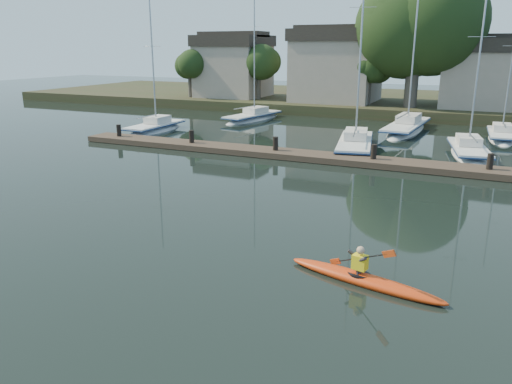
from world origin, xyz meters
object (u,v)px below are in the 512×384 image
at_px(sailboat_5, 253,122).
at_px(sailboat_6, 406,134).
at_px(kayak, 363,277).
at_px(sailboat_3, 468,158).
at_px(sailboat_7, 501,141).
at_px(sailboat_0, 155,133).
at_px(dock, 322,157).
at_px(sailboat_2, 355,152).

relative_size(sailboat_5, sailboat_6, 0.83).
bearing_deg(sailboat_5, kayak, -49.88).
relative_size(sailboat_3, sailboat_6, 0.72).
xyz_separation_m(kayak, sailboat_3, (2.01, 20.13, -0.37)).
xyz_separation_m(sailboat_3, sailboat_7, (1.97, 7.09, 0.01)).
bearing_deg(sailboat_0, sailboat_5, 62.89).
height_order(sailboat_5, sailboat_7, sailboat_5).
bearing_deg(sailboat_3, kayak, -105.60).
relative_size(kayak, sailboat_7, 0.42).
bearing_deg(dock, sailboat_7, 51.51).
xyz_separation_m(kayak, dock, (-5.81, 14.89, 0.02)).
relative_size(sailboat_3, sailboat_7, 1.08).
xyz_separation_m(dock, sailboat_6, (2.94, 13.04, -0.40)).
distance_m(sailboat_0, sailboat_7, 26.26).
distance_m(kayak, sailboat_6, 28.09).
bearing_deg(sailboat_6, kayak, -80.51).
xyz_separation_m(kayak, sailboat_6, (-2.87, 27.94, -0.38)).
relative_size(sailboat_0, sailboat_3, 0.93).
height_order(sailboat_0, sailboat_5, sailboat_5).
xyz_separation_m(kayak, sailboat_2, (-4.86, 19.02, -0.37)).
height_order(sailboat_2, sailboat_5, sailboat_2).
bearing_deg(kayak, sailboat_0, 149.72).
distance_m(dock, sailboat_2, 4.25).
relative_size(sailboat_0, sailboat_5, 0.81).
distance_m(kayak, dock, 15.99).
distance_m(sailboat_0, sailboat_2, 16.33).
relative_size(sailboat_2, sailboat_6, 0.89).
relative_size(kayak, sailboat_5, 0.34).
relative_size(dock, sailboat_7, 2.99).
height_order(dock, sailboat_7, sailboat_7).
height_order(dock, sailboat_0, sailboat_0).
relative_size(sailboat_6, sailboat_7, 1.49).
height_order(sailboat_0, sailboat_6, sailboat_6).
bearing_deg(sailboat_7, sailboat_0, -165.86).
relative_size(sailboat_2, sailboat_3, 1.24).
xyz_separation_m(kayak, sailboat_5, (-16.70, 28.67, -0.36)).
bearing_deg(sailboat_6, sailboat_7, -2.42).
xyz_separation_m(sailboat_3, sailboat_5, (-18.71, 8.55, 0.01)).
bearing_deg(sailboat_2, kayak, -86.43).
bearing_deg(dock, sailboat_3, 33.78).
bearing_deg(sailboat_0, sailboat_2, -2.98).
bearing_deg(sailboat_3, sailboat_6, 112.09).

